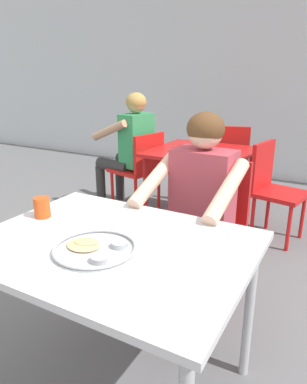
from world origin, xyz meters
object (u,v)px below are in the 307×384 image
(chair_red_left, at_px, (141,166))
(table_foreground, at_px, (112,259))
(chair_foreground, at_px, (210,222))
(patron_background, at_px, (130,142))
(diner_foreground, at_px, (195,203))
(table_background_red, at_px, (201,159))
(thali_tray, at_px, (95,248))
(chair_red_far, at_px, (230,160))
(drinking_cup, at_px, (42,207))
(chair_red_right, at_px, (272,185))

(chair_red_left, bearing_deg, table_foreground, -61.97)
(chair_foreground, xyz_separation_m, patron_background, (-1.30, 1.13, 0.20))
(diner_foreground, relative_size, table_background_red, 1.36)
(table_background_red, bearing_deg, chair_red_left, -176.70)
(table_background_red, bearing_deg, thali_tray, -79.29)
(thali_tray, distance_m, chair_red_far, 2.77)
(patron_background, bearing_deg, drinking_cup, -68.87)
(chair_red_right, bearing_deg, diner_foreground, -96.88)
(table_background_red, bearing_deg, patron_background, 178.91)
(chair_foreground, height_order, chair_red_left, chair_foreground)
(chair_foreground, height_order, chair_red_right, chair_foreground)
(thali_tray, bearing_deg, table_background_red, 100.71)
(diner_foreground, height_order, table_background_red, diner_foreground)
(thali_tray, distance_m, patron_background, 2.41)
(table_foreground, bearing_deg, chair_red_left, 118.03)
(drinking_cup, xyz_separation_m, chair_red_right, (0.70, 1.94, -0.31))
(table_background_red, xyz_separation_m, chair_red_right, (0.66, 0.01, -0.15))
(thali_tray, xyz_separation_m, chair_foreground, (0.11, 0.97, -0.23))
(thali_tray, xyz_separation_m, chair_red_right, (0.27, 2.09, -0.27))
(drinking_cup, height_order, chair_red_far, chair_red_far)
(thali_tray, bearing_deg, chair_foreground, 83.29)
(chair_red_left, bearing_deg, chair_foreground, -43.21)
(thali_tray, relative_size, patron_background, 0.26)
(chair_red_right, xyz_separation_m, chair_red_far, (-0.58, 0.65, 0.02))
(drinking_cup, distance_m, table_background_red, 1.94)
(thali_tray, relative_size, drinking_cup, 3.34)
(table_foreground, relative_size, chair_red_far, 1.26)
(thali_tray, relative_size, table_background_red, 0.36)
(drinking_cup, height_order, patron_background, patron_background)
(thali_tray, height_order, drinking_cup, drinking_cup)
(table_foreground, height_order, patron_background, patron_background)
(chair_red_right, bearing_deg, table_background_red, -179.41)
(chair_foreground, distance_m, diner_foreground, 0.30)
(chair_red_far, relative_size, patron_background, 0.72)
(table_foreground, distance_m, chair_foreground, 0.90)
(table_foreground, height_order, chair_red_left, chair_red_left)
(drinking_cup, bearing_deg, diner_foreground, 47.71)
(table_foreground, xyz_separation_m, chair_red_right, (0.26, 2.00, -0.18))
(drinking_cup, distance_m, chair_red_far, 2.61)
(thali_tray, bearing_deg, patron_background, 119.41)
(table_background_red, bearing_deg, chair_foreground, -65.38)
(chair_red_right, bearing_deg, chair_red_far, 131.94)
(chair_foreground, bearing_deg, drinking_cup, -123.65)
(chair_red_far, xyz_separation_m, patron_background, (-0.87, -0.64, 0.23))
(thali_tray, relative_size, diner_foreground, 0.27)
(table_foreground, xyz_separation_m, chair_foreground, (0.10, 0.88, -0.15))
(drinking_cup, height_order, table_background_red, drinking_cup)
(chair_foreground, distance_m, table_background_red, 1.23)
(thali_tray, relative_size, chair_red_left, 0.38)
(thali_tray, bearing_deg, chair_red_far, 96.53)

